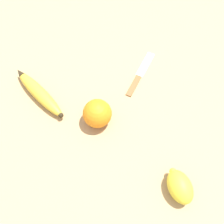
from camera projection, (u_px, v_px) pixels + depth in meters
The scene contains 5 objects.
ground_plane at pixel (81, 120), 0.70m from camera, with size 3.00×3.00×0.00m, color tan.
banana at pixel (39, 93), 0.72m from camera, with size 0.18×0.14×0.04m.
orange at pixel (97, 114), 0.67m from camera, with size 0.08×0.08×0.08m.
lemon at pixel (180, 187), 0.59m from camera, with size 0.09×0.07×0.05m.
paring_knife at pixel (140, 75), 0.77m from camera, with size 0.15×0.12×0.01m.
Camera 1 is at (0.33, 0.03, 0.63)m, focal length 42.00 mm.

